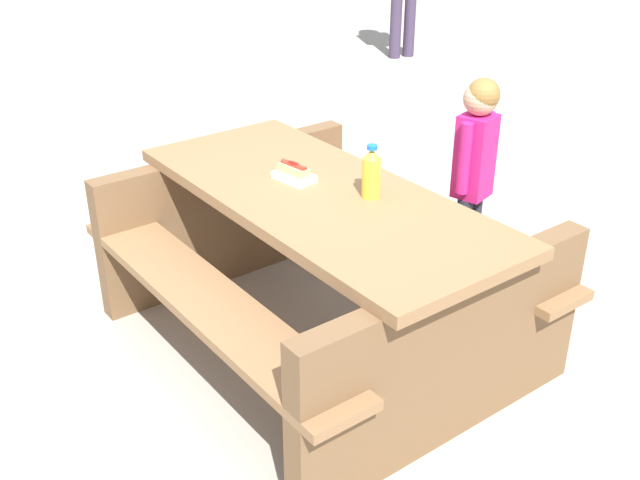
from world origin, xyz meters
The scene contains 5 objects.
ground_plane centered at (0.00, 0.00, 0.00)m, with size 30.00×30.00×0.00m, color #ADA599.
picnic_table centered at (0.00, 0.00, 0.44)m, with size 2.16×1.91×0.75m.
soda_bottle centered at (-0.20, -0.08, 0.85)m, with size 0.08×0.08×0.23m.
hotdog_tray centered at (0.16, -0.04, 0.78)m, with size 0.20×0.14×0.08m.
child_in_coat centered at (-0.31, -0.88, 0.69)m, with size 0.17×0.27×1.08m.
Camera 1 is at (-1.63, 2.39, 2.03)m, focal length 42.66 mm.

